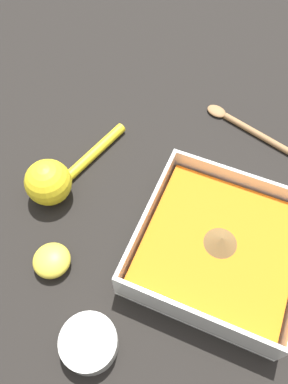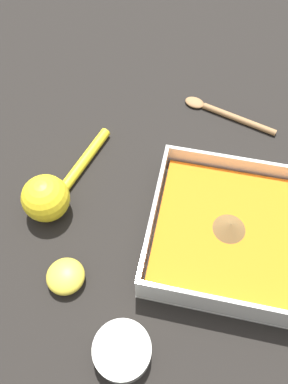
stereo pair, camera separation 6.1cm
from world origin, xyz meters
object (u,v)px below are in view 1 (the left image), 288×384
at_px(square_dish, 218,248).
at_px(lemon_squeezer, 53,179).
at_px(lemon_half, 52,260).
at_px(spice_bowl, 89,343).
at_px(wooden_spoon, 244,126).

relative_size(square_dish, lemon_squeezer, 1.09).
bearing_deg(lemon_half, square_dish, 116.77).
bearing_deg(square_dish, spice_bowl, -31.23).
xyz_separation_m(spice_bowl, lemon_half, (-0.08, -0.11, -0.00)).
bearing_deg(square_dish, lemon_half, -63.23).
relative_size(spice_bowl, wooden_spoon, 0.42).
distance_m(lemon_half, wooden_spoon, 0.44).
distance_m(spice_bowl, wooden_spoon, 0.48).
height_order(square_dish, lemon_squeezer, lemon_squeezer).
xyz_separation_m(lemon_squeezer, lemon_half, (0.12, 0.06, -0.02)).
distance_m(square_dish, wooden_spoon, 0.27).
distance_m(square_dish, lemon_half, 0.26).
height_order(spice_bowl, lemon_squeezer, lemon_squeezer).
height_order(lemon_half, wooden_spoon, lemon_half).
bearing_deg(lemon_half, wooden_spoon, 152.64).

